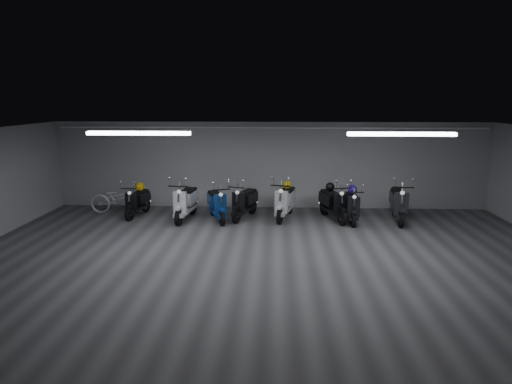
{
  "coord_description": "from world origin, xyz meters",
  "views": [
    {
      "loc": [
        0.16,
        -8.93,
        3.52
      ],
      "look_at": [
        -0.35,
        2.5,
        1.05
      ],
      "focal_mm": 30.38,
      "sensor_mm": 36.0,
      "label": 1
    }
  ],
  "objects_px": {
    "scooter_2": "(186,197)",
    "scooter_8": "(352,201)",
    "scooter_4": "(217,199)",
    "bicycle": "(119,195)",
    "helmet_0": "(330,187)",
    "scooter_7": "(333,198)",
    "scooter_5": "(245,197)",
    "helmet_1": "(287,185)",
    "scooter_0": "(137,197)",
    "scooter_9": "(399,198)",
    "helmet_2": "(140,187)",
    "helmet_3": "(352,190)",
    "scooter_6": "(285,196)"
  },
  "relations": [
    {
      "from": "scooter_0",
      "to": "bicycle",
      "type": "bearing_deg",
      "value": 161.65
    },
    {
      "from": "scooter_0",
      "to": "helmet_0",
      "type": "bearing_deg",
      "value": 9.72
    },
    {
      "from": "scooter_4",
      "to": "helmet_1",
      "type": "relative_size",
      "value": 6.93
    },
    {
      "from": "scooter_7",
      "to": "helmet_2",
      "type": "distance_m",
      "value": 5.88
    },
    {
      "from": "scooter_0",
      "to": "scooter_7",
      "type": "bearing_deg",
      "value": 7.42
    },
    {
      "from": "scooter_6",
      "to": "scooter_8",
      "type": "distance_m",
      "value": 1.96
    },
    {
      "from": "scooter_5",
      "to": "helmet_3",
      "type": "relative_size",
      "value": 6.17
    },
    {
      "from": "scooter_2",
      "to": "helmet_2",
      "type": "bearing_deg",
      "value": 167.9
    },
    {
      "from": "scooter_2",
      "to": "scooter_6",
      "type": "distance_m",
      "value": 2.95
    },
    {
      "from": "scooter_6",
      "to": "helmet_2",
      "type": "distance_m",
      "value": 4.46
    },
    {
      "from": "scooter_4",
      "to": "bicycle",
      "type": "height_order",
      "value": "scooter_4"
    },
    {
      "from": "helmet_1",
      "to": "helmet_3",
      "type": "xyz_separation_m",
      "value": [
        1.89,
        -0.29,
        -0.07
      ]
    },
    {
      "from": "helmet_0",
      "to": "scooter_7",
      "type": "bearing_deg",
      "value": -71.64
    },
    {
      "from": "helmet_1",
      "to": "helmet_2",
      "type": "relative_size",
      "value": 0.92
    },
    {
      "from": "bicycle",
      "to": "helmet_1",
      "type": "height_order",
      "value": "bicycle"
    },
    {
      "from": "scooter_2",
      "to": "scooter_9",
      "type": "xyz_separation_m",
      "value": [
        6.23,
        0.07,
        0.01
      ]
    },
    {
      "from": "scooter_8",
      "to": "scooter_5",
      "type": "bearing_deg",
      "value": 179.98
    },
    {
      "from": "scooter_0",
      "to": "helmet_2",
      "type": "distance_m",
      "value": 0.36
    },
    {
      "from": "scooter_4",
      "to": "helmet_2",
      "type": "height_order",
      "value": "scooter_4"
    },
    {
      "from": "scooter_4",
      "to": "bicycle",
      "type": "bearing_deg",
      "value": 146.16
    },
    {
      "from": "scooter_9",
      "to": "helmet_2",
      "type": "bearing_deg",
      "value": -176.11
    },
    {
      "from": "helmet_0",
      "to": "helmet_2",
      "type": "xyz_separation_m",
      "value": [
        -5.78,
        0.16,
        -0.08
      ]
    },
    {
      "from": "helmet_1",
      "to": "scooter_7",
      "type": "bearing_deg",
      "value": -14.35
    },
    {
      "from": "scooter_5",
      "to": "bicycle",
      "type": "height_order",
      "value": "scooter_5"
    },
    {
      "from": "scooter_9",
      "to": "scooter_6",
      "type": "bearing_deg",
      "value": -175.51
    },
    {
      "from": "scooter_2",
      "to": "scooter_0",
      "type": "bearing_deg",
      "value": 175.9
    },
    {
      "from": "scooter_9",
      "to": "helmet_1",
      "type": "bearing_deg",
      "value": -179.99
    },
    {
      "from": "helmet_2",
      "to": "scooter_4",
      "type": "bearing_deg",
      "value": -13.83
    },
    {
      "from": "scooter_8",
      "to": "helmet_2",
      "type": "relative_size",
      "value": 6.15
    },
    {
      "from": "scooter_7",
      "to": "bicycle",
      "type": "distance_m",
      "value": 6.62
    },
    {
      "from": "helmet_2",
      "to": "helmet_3",
      "type": "bearing_deg",
      "value": -3.07
    },
    {
      "from": "scooter_0",
      "to": "scooter_9",
      "type": "bearing_deg",
      "value": 7.32
    },
    {
      "from": "bicycle",
      "to": "scooter_7",
      "type": "bearing_deg",
      "value": -99.26
    },
    {
      "from": "helmet_0",
      "to": "helmet_1",
      "type": "height_order",
      "value": "helmet_1"
    },
    {
      "from": "scooter_4",
      "to": "scooter_8",
      "type": "xyz_separation_m",
      "value": [
        3.94,
        0.03,
        -0.03
      ]
    },
    {
      "from": "scooter_5",
      "to": "scooter_7",
      "type": "bearing_deg",
      "value": 18.48
    },
    {
      "from": "bicycle",
      "to": "scooter_4",
      "type": "bearing_deg",
      "value": -107.79
    },
    {
      "from": "scooter_5",
      "to": "helmet_0",
      "type": "relative_size",
      "value": 6.58
    },
    {
      "from": "scooter_8",
      "to": "helmet_0",
      "type": "height_order",
      "value": "scooter_8"
    },
    {
      "from": "scooter_2",
      "to": "scooter_7",
      "type": "relative_size",
      "value": 1.05
    },
    {
      "from": "scooter_5",
      "to": "helmet_1",
      "type": "distance_m",
      "value": 1.35
    },
    {
      "from": "scooter_6",
      "to": "helmet_3",
      "type": "xyz_separation_m",
      "value": [
        1.96,
        -0.04,
        0.22
      ]
    },
    {
      "from": "scooter_2",
      "to": "helmet_2",
      "type": "distance_m",
      "value": 1.62
    },
    {
      "from": "helmet_0",
      "to": "scooter_4",
      "type": "bearing_deg",
      "value": -172.42
    },
    {
      "from": "scooter_7",
      "to": "scooter_9",
      "type": "xyz_separation_m",
      "value": [
        1.88,
        -0.07,
        0.04
      ]
    },
    {
      "from": "scooter_2",
      "to": "scooter_8",
      "type": "xyz_separation_m",
      "value": [
        4.87,
        -0.04,
        -0.08
      ]
    },
    {
      "from": "scooter_5",
      "to": "helmet_0",
      "type": "bearing_deg",
      "value": 23.73
    },
    {
      "from": "scooter_9",
      "to": "scooter_2",
      "type": "bearing_deg",
      "value": -172.0
    },
    {
      "from": "scooter_2",
      "to": "scooter_8",
      "type": "relative_size",
      "value": 1.13
    },
    {
      "from": "scooter_2",
      "to": "helmet_0",
      "type": "distance_m",
      "value": 4.3
    }
  ]
}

